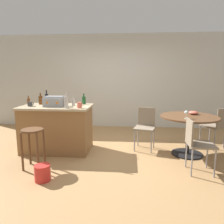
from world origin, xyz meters
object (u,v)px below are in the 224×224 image
object	(u,v)px
folding_chair_left	(197,141)
wine_glass	(186,113)
kitchen_island	(57,128)
bottle_3	(41,100)
folding_chair_far	(145,125)
plastic_bucket	(42,173)
bottle_4	(29,102)
wooden_stool	(33,139)
serving_bowl	(193,113)
dining_table	(189,125)
cup_1	(30,104)
bottle_0	(66,102)
bottle_6	(73,102)
folding_chair_near	(216,124)
cup_0	(80,105)
bottle_2	(84,100)
bottle_1	(47,99)
toolbox	(55,101)
bottle_5	(66,102)

from	to	relation	value
folding_chair_left	wine_glass	bearing A→B (deg)	95.16
kitchen_island	bottle_3	size ratio (longest dim) A/B	5.77
folding_chair_far	plastic_bucket	xyz separation A→B (m)	(-1.60, -1.54, -0.39)
bottle_4	folding_chair_far	bearing A→B (deg)	6.05
wooden_stool	bottle_4	world-z (taller)	bottle_4
serving_bowl	kitchen_island	bearing A→B (deg)	-176.80
bottle_4	serving_bowl	world-z (taller)	bottle_4
dining_table	cup_1	xyz separation A→B (m)	(-3.10, -0.08, 0.38)
wooden_stool	bottle_0	bearing A→B (deg)	53.70
dining_table	bottle_6	world-z (taller)	bottle_6
folding_chair_near	cup_0	distance (m)	2.85
cup_1	bottle_2	bearing A→B (deg)	21.36
serving_bowl	plastic_bucket	bearing A→B (deg)	-150.48
bottle_1	serving_bowl	size ratio (longest dim) A/B	1.65
folding_chair_left	bottle_0	size ratio (longest dim) A/B	2.80
bottle_0	bottle_4	bearing A→B (deg)	161.29
folding_chair_near	bottle_6	bearing A→B (deg)	-173.72
bottle_0	folding_chair_near	bearing A→B (deg)	12.60
bottle_6	folding_chair_near	bearing A→B (deg)	6.28
toolbox	plastic_bucket	size ratio (longest dim) A/B	1.61
dining_table	toolbox	world-z (taller)	toolbox
folding_chair_far	serving_bowl	xyz separation A→B (m)	(0.93, -0.10, 0.29)
kitchen_island	bottle_1	distance (m)	0.69
bottle_2	bottle_1	bearing A→B (deg)	-177.83
folding_chair_left	bottle_4	distance (m)	3.24
folding_chair_near	bottle_5	xyz separation A→B (m)	(-3.04, -0.49, 0.50)
wooden_stool	bottle_1	world-z (taller)	bottle_1
folding_chair_far	toolbox	world-z (taller)	toolbox
bottle_6	serving_bowl	bearing A→B (deg)	2.41
wooden_stool	folding_chair_near	distance (m)	3.61
bottle_2	serving_bowl	bearing A→B (deg)	-3.41
folding_chair_far	bottle_3	bearing A→B (deg)	-178.27
folding_chair_near	bottle_0	xyz separation A→B (m)	(-2.98, -0.67, 0.53)
bottle_0	wine_glass	distance (m)	2.19
folding_chair_far	wine_glass	distance (m)	0.94
serving_bowl	folding_chair_far	bearing A→B (deg)	173.68
bottle_6	plastic_bucket	world-z (taller)	bottle_6
wooden_stool	cup_1	distance (m)	0.97
bottle_2	wine_glass	bearing A→B (deg)	-15.85
dining_table	bottle_0	size ratio (longest dim) A/B	3.52
bottle_0	cup_0	world-z (taller)	bottle_0
kitchen_island	bottle_2	bearing A→B (deg)	29.45
cup_1	plastic_bucket	size ratio (longest dim) A/B	0.50
cup_1	plastic_bucket	bearing A→B (deg)	-59.54
bottle_4	wine_glass	xyz separation A→B (m)	(3.05, -0.28, -0.13)
wooden_stool	bottle_0	size ratio (longest dim) A/B	2.18
bottle_4	cup_1	world-z (taller)	bottle_4
folding_chair_near	bottle_4	distance (m)	3.90
kitchen_island	bottle_6	distance (m)	0.64
toolbox	serving_bowl	bearing A→B (deg)	4.37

